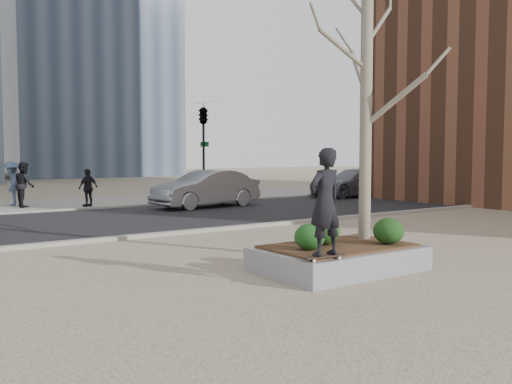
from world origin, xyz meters
TOP-DOWN VIEW (x-y plane):
  - ground at (0.00, 0.00)m, footprint 120.00×120.00m
  - street at (0.00, 10.00)m, footprint 60.00×8.00m
  - far_sidewalk at (0.00, 17.00)m, footprint 60.00×6.00m
  - planter at (1.00, 0.00)m, footprint 3.00×2.00m
  - planter_mulch at (1.00, 0.00)m, footprint 2.70×1.70m
  - sycamore_tree at (2.00, 0.30)m, footprint 2.80×2.80m
  - shrub_left at (0.19, -0.10)m, footprint 0.55×0.55m
  - shrub_middle at (0.80, 0.18)m, footprint 0.60×0.60m
  - shrub_right at (1.85, -0.48)m, footprint 0.59×0.59m
  - skateboard at (-0.10, -0.82)m, footprint 0.80×0.28m
  - skateboarder at (-0.10, -0.82)m, footprint 0.67×0.46m
  - car_silver at (5.19, 12.16)m, footprint 4.68×2.09m
  - car_third at (13.98, 12.55)m, footprint 4.92×2.24m
  - pedestrian_a at (-0.86, 16.28)m, footprint 0.74×0.92m
  - pedestrian_b at (-1.11, 17.30)m, footprint 0.99×1.33m
  - pedestrian_c at (1.34, 15.05)m, footprint 0.98×0.67m
  - traffic_light_far at (6.50, 14.60)m, footprint 0.60×2.48m

SIDE VIEW (x-z plane):
  - ground at x=0.00m, z-range 0.00..0.00m
  - street at x=0.00m, z-range 0.00..0.02m
  - far_sidewalk at x=0.00m, z-range 0.00..0.02m
  - planter at x=1.00m, z-range 0.00..0.45m
  - planter_mulch at x=1.00m, z-range 0.45..0.49m
  - skateboard at x=-0.10m, z-range 0.45..0.53m
  - car_third at x=13.98m, z-range 0.02..1.41m
  - shrub_left at x=0.19m, z-range 0.49..0.96m
  - shrub_right at x=1.85m, z-range 0.49..0.99m
  - shrub_middle at x=0.80m, z-range 0.49..1.00m
  - car_silver at x=5.19m, z-range 0.02..1.51m
  - pedestrian_c at x=1.34m, z-range 0.02..1.57m
  - pedestrian_a at x=-0.86m, z-range 0.02..1.86m
  - pedestrian_b at x=-1.11m, z-range 0.02..1.86m
  - skateboarder at x=-0.10m, z-range 0.52..2.31m
  - traffic_light_far at x=6.50m, z-range 0.00..4.50m
  - sycamore_tree at x=2.00m, z-range 0.49..7.09m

